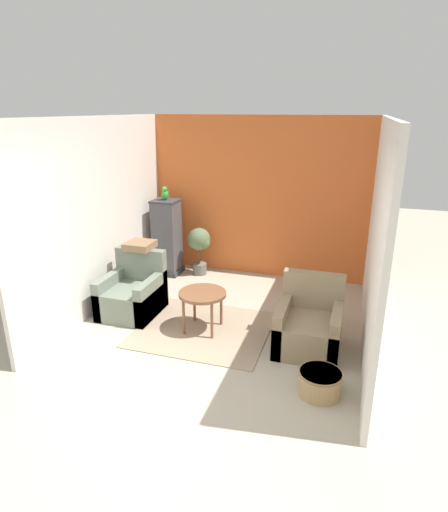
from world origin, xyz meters
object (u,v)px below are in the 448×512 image
at_px(armchair_left, 133,295).
at_px(wicker_basket, 320,382).
at_px(parrot, 165,194).
at_px(birdcage, 167,238).
at_px(potted_plant, 199,244).
at_px(armchair_right, 309,327).
at_px(coffee_table, 203,296).

xyz_separation_m(armchair_left, wicker_basket, (2.69, -1.08, -0.14)).
relative_size(armchair_left, parrot, 3.73).
height_order(birdcage, wicker_basket, birdcage).
bearing_deg(parrot, potted_plant, 11.62).
relative_size(birdcage, wicker_basket, 2.98).
relative_size(armchair_right, birdcage, 0.66).
relative_size(coffee_table, parrot, 2.64).
bearing_deg(armchair_left, parrot, 96.54).
bearing_deg(birdcage, armchair_left, -83.45).
height_order(coffee_table, armchair_left, armchair_left).
bearing_deg(coffee_table, armchair_right, -0.91).
distance_m(armchair_right, birdcage, 3.21).
bearing_deg(parrot, wicker_basket, -42.71).
bearing_deg(birdcage, wicker_basket, -42.68).
height_order(armchair_right, potted_plant, armchair_right).
xyz_separation_m(parrot, potted_plant, (0.54, 0.11, -0.85)).
xyz_separation_m(coffee_table, armchair_left, (-1.11, 0.18, -0.20)).
distance_m(coffee_table, potted_plant, 2.01).
bearing_deg(armchair_right, armchair_left, 175.32).
distance_m(potted_plant, wicker_basket, 3.64).
distance_m(coffee_table, birdcage, 2.18).
bearing_deg(potted_plant, birdcage, -168.19).
xyz_separation_m(armchair_left, armchair_right, (2.47, -0.20, 0.00)).
distance_m(armchair_right, potted_plant, 2.84).
relative_size(armchair_left, potted_plant, 1.04).
relative_size(birdcage, parrot, 5.63).
height_order(armchair_left, wicker_basket, armchair_left).
xyz_separation_m(coffee_table, armchair_right, (1.36, -0.02, -0.20)).
xyz_separation_m(parrot, wicker_basket, (2.87, -2.65, -1.26)).
bearing_deg(wicker_basket, parrot, 137.29).
relative_size(armchair_right, potted_plant, 1.04).
xyz_separation_m(armchair_left, birdcage, (-0.18, 1.57, 0.37)).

